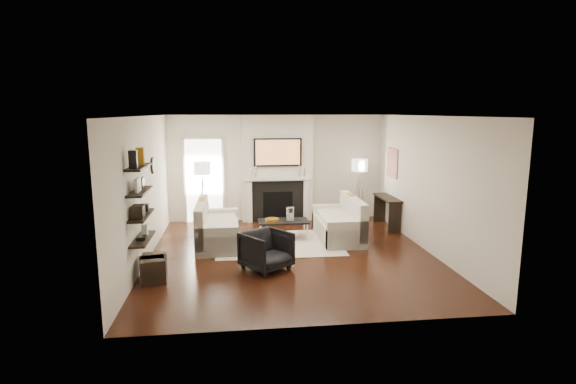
{
  "coord_description": "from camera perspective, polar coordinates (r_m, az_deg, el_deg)",
  "views": [
    {
      "loc": [
        -1.1,
        -8.41,
        2.78
      ],
      "look_at": [
        0.0,
        0.6,
        1.15
      ],
      "focal_mm": 28.0,
      "sensor_mm": 36.0,
      "label": 1
    }
  ],
  "objects": [
    {
      "name": "tv_screen",
      "position": [
        11.19,
        -1.29,
        5.05
      ],
      "size": [
        1.1,
        0.0,
        0.62
      ],
      "primitive_type": "cube",
      "color": "#BF723F",
      "rests_on": "tv_body"
    },
    {
      "name": "decor_frame_b",
      "position": [
        7.89,
        -18.0,
        1.13
      ],
      "size": [
        0.04,
        0.22,
        0.18
      ],
      "primitive_type": "cube",
      "color": "black",
      "rests_on": "shelf_upper"
    },
    {
      "name": "hurricane_candle",
      "position": [
        9.88,
        0.28,
        -3.19
      ],
      "size": [
        0.11,
        0.11,
        0.17
      ],
      "primitive_type": "cylinder",
      "color": "white",
      "rests_on": "coffee_table"
    },
    {
      "name": "coffee_leg_nw",
      "position": [
        9.69,
        -3.39,
        -5.34
      ],
      "size": [
        0.02,
        0.02,
        0.38
      ],
      "primitive_type": "cylinder",
      "color": "silver",
      "rests_on": "floor"
    },
    {
      "name": "mantel_shelf",
      "position": [
        11.28,
        -1.28,
        1.71
      ],
      "size": [
        1.7,
        0.18,
        0.07
      ],
      "primitive_type": "cube",
      "color": "white",
      "rests_on": "chimney_breast"
    },
    {
      "name": "loveseat_left_base",
      "position": [
        9.63,
        -8.85,
        -5.43
      ],
      "size": [
        0.85,
        1.8,
        0.42
      ],
      "primitive_type": "cube",
      "color": "beige",
      "rests_on": "floor"
    },
    {
      "name": "lamp_right_leg_c",
      "position": [
        11.48,
        8.82,
        -0.89
      ],
      "size": [
        0.14,
        0.22,
        1.23
      ],
      "primitive_type": "cylinder",
      "rotation": [
        0.18,
        0.0,
        2.62
      ],
      "color": "silver",
      "rests_on": "floor"
    },
    {
      "name": "decor_box_small",
      "position": [
        7.98,
        -17.8,
        -1.9
      ],
      "size": [
        0.15,
        0.12,
        0.12
      ],
      "primitive_type": "cube",
      "color": "black",
      "rests_on": "shelf_lower"
    },
    {
      "name": "decor_wine_rack",
      "position": [
        7.51,
        -18.5,
        -2.36
      ],
      "size": [
        0.18,
        0.25,
        0.2
      ],
      "primitive_type": "cube",
      "color": "black",
      "rests_on": "shelf_lower"
    },
    {
      "name": "loveseat_right_cushion",
      "position": [
        9.96,
        6.08,
        -3.29
      ],
      "size": [
        0.63,
        1.44,
        0.1
      ],
      "primitive_type": "cube",
      "color": "beige",
      "rests_on": "loveseat_right_base"
    },
    {
      "name": "pillow_left_charcoal",
      "position": [
        9.23,
        -11.07,
        -2.91
      ],
      "size": [
        0.1,
        0.4,
        0.4
      ],
      "primitive_type": "cube",
      "color": "black",
      "rests_on": "loveseat_left_cushion"
    },
    {
      "name": "loveseat_left_arm_s",
      "position": [
        10.39,
        -8.72,
        -3.75
      ],
      "size": [
        0.85,
        0.18,
        0.6
      ],
      "primitive_type": "cube",
      "color": "beige",
      "rests_on": "floor"
    },
    {
      "name": "firebox",
      "position": [
        11.44,
        -1.29,
        -1.57
      ],
      "size": [
        0.75,
        0.02,
        0.65
      ],
      "primitive_type": "cube",
      "color": "black",
      "rests_on": "floor"
    },
    {
      "name": "clock_rim",
      "position": [
        9.51,
        -16.8,
        3.23
      ],
      "size": [
        0.04,
        0.34,
        0.34
      ],
      "primitive_type": "cylinder",
      "rotation": [
        0.0,
        1.57,
        0.0
      ],
      "color": "black",
      "rests_on": "wall_left"
    },
    {
      "name": "armchair",
      "position": [
        8.04,
        -2.75,
        -7.2
      ],
      "size": [
        1.0,
        0.99,
        0.76
      ],
      "primitive_type": "imported",
      "rotation": [
        0.0,
        0.0,
        0.65
      ],
      "color": "black",
      "rests_on": "floor"
    },
    {
      "name": "loveseat_right_back",
      "position": [
        10.04,
        8.23,
        -2.9
      ],
      "size": [
        0.18,
        1.8,
        0.8
      ],
      "primitive_type": "cube",
      "color": "beige",
      "rests_on": "floor"
    },
    {
      "name": "loveseat_right_arm_s",
      "position": [
        10.78,
        5.36,
        -3.17
      ],
      "size": [
        0.85,
        0.18,
        0.6
      ],
      "primitive_type": "cube",
      "color": "beige",
      "rests_on": "floor"
    },
    {
      "name": "loveseat_left_back",
      "position": [
        9.57,
        -10.91,
        -3.63
      ],
      "size": [
        0.18,
        1.8,
        0.8
      ],
      "primitive_type": "cube",
      "color": "beige",
      "rests_on": "floor"
    },
    {
      "name": "lamp_right_leg_b",
      "position": [
        11.66,
        8.57,
        -0.71
      ],
      "size": [
        0.14,
        0.22,
        1.23
      ],
      "primitive_type": "cylinder",
      "rotation": [
        0.18,
        0.0,
        0.52
      ],
      "color": "silver",
      "rests_on": "floor"
    },
    {
      "name": "copper_bowl",
      "position": [
        9.86,
        -2.04,
        -3.53
      ],
      "size": [
        0.31,
        0.31,
        0.05
      ],
      "primitive_type": "cylinder",
      "color": "orange",
      "rests_on": "coffee_table"
    },
    {
      "name": "candlestick_l_short",
      "position": [
        11.22,
        -4.75,
        2.44
      ],
      "size": [
        0.04,
        0.04,
        0.24
      ],
      "primitive_type": "cylinder",
      "color": "silver",
      "rests_on": "mantel_shelf"
    },
    {
      "name": "loveseat_right_arm_n",
      "position": [
        9.25,
        7.49,
        -5.46
      ],
      "size": [
        0.85,
        0.18,
        0.6
      ],
      "primitive_type": "cube",
      "color": "beige",
      "rests_on": "floor"
    },
    {
      "name": "loveseat_left_cushion",
      "position": [
        9.56,
        -8.59,
        -3.92
      ],
      "size": [
        0.63,
        1.44,
        0.1
      ],
      "primitive_type": "cube",
      "color": "beige",
      "rests_on": "loveseat_left_base"
    },
    {
      "name": "lamp_left_shade",
      "position": [
        10.9,
        -10.86,
        2.99
      ],
      "size": [
        0.4,
        0.4,
        0.3
      ],
      "primitive_type": "cylinder",
      "color": "white",
      "rests_on": "lamp_left_post"
    },
    {
      "name": "shelf_bottom",
      "position": [
        7.85,
        -17.96,
        -5.7
      ],
      "size": [
        0.25,
        1.0,
        0.03
      ],
      "primitive_type": "cube",
      "color": "black",
      "rests_on": "wall_left"
    },
    {
      "name": "mantel_pilaster_l",
      "position": [
        11.35,
        -4.9,
        -1.19
      ],
      "size": [
        0.12,
        0.08,
        1.1
      ],
      "primitive_type": "cube",
      "color": "white",
      "rests_on": "floor"
    },
    {
      "name": "tv_body",
      "position": [
        11.22,
        -1.31,
        5.07
      ],
      "size": [
        1.2,
        0.06,
        0.7
      ],
      "primitive_type": "cube",
      "color": "black",
      "rests_on": "chimney_breast"
    },
    {
      "name": "lamp_left_leg_b",
      "position": [
        11.14,
        -10.97,
        -1.3
      ],
      "size": [
        0.14,
        0.22,
        1.23
      ],
      "primitive_type": "cylinder",
      "rotation": [
        0.18,
        0.0,
        0.52
      ],
      "color": "silver",
      "rests_on": "floor"
    },
    {
      "name": "candlestick_r_short",
      "position": [
        11.35,
        2.13,
        2.56
      ],
      "size": [
        0.04,
        0.04,
        0.24
      ],
      "primitive_type": "cylinder",
      "color": "silver",
      "rests_on": "mantel_shelf"
    },
    {
      "name": "lamp_left_leg_c",
      "position": [
        10.95,
        -11.03,
        -1.49
      ],
      "size": [
        0.14,
        0.22,
        1.23
      ],
      "primitive_type": "cylinder",
      "rotation": [
        0.18,
        0.0,
        2.62
      ],
      "color": "silver",
      "rests_on": "floor"
    },
    {
      "name": "console_leg_s",
      "position": [
        11.66,
        11.55,
        -2.03
      ],
      "size": [
        0.3,
        0.04,
        0.71
      ],
      "primitive_type": "cube",
      "color": "black",
      "rests_on": "floor"
    },
    {
      "name": "pillow_right_orange",
      "position": [
        10.28,
        7.83,
        -1.42
      ],
      "size": [
        0.1,
        0.42,
        0.42
      ],
      "primitive_type": "cube",
      "color": "#AD6C15",
      "rests_on": "loveseat_right_cushion"
    },
    {
      "name": "door_trim_r",
      "position": [
        11.5,
        -8.22,
        1.43
      ],
      "size": [
        0.06,
        0.06,
        2.16
      ],
      "primitive_type": "cube",
      "color": "white",
      "rests_on": "floor"
    },
    {
      "name": "chimney_breast",
      "position": [
        11.43,
        -1.38,
        2.99
      ],
      "size": [
        1.8,
        0.25,
        2.7
      ],
      "primitive_type": "cube",
      "color": "silver",
      "rests_on": "floor"
    },
    {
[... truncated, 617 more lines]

